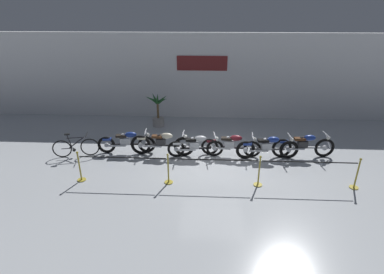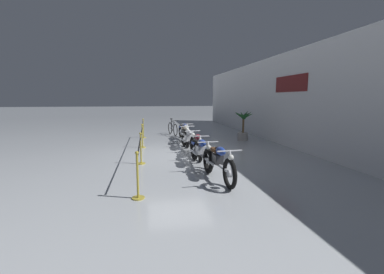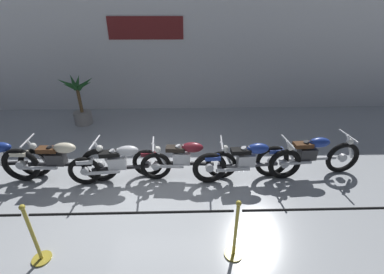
{
  "view_description": "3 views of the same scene",
  "coord_description": "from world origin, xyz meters",
  "px_view_note": "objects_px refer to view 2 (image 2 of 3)",
  "views": [
    {
      "loc": [
        -0.29,
        -9.76,
        5.25
      ],
      "look_at": [
        -0.81,
        0.43,
        0.84
      ],
      "focal_mm": 28.0,
      "sensor_mm": 36.0,
      "label": 1
    },
    {
      "loc": [
        9.88,
        -1.17,
        2.16
      ],
      "look_at": [
        -1.14,
        0.75,
        0.47
      ],
      "focal_mm": 24.0,
      "sensor_mm": 36.0,
      "label": 2
    },
    {
      "loc": [
        0.7,
        -4.08,
        3.38
      ],
      "look_at": [
        0.85,
        1.37,
        0.62
      ],
      "focal_mm": 24.0,
      "sensor_mm": 36.0,
      "label": 3
    }
  ],
  "objects_px": {
    "motorcycle_silver_2": "(188,139)",
    "stanchion_mid_left": "(142,140)",
    "bicycle": "(173,128)",
    "stanchion_far_left": "(142,132)",
    "stanchion_far_right": "(138,183)",
    "stanchion_mid_right": "(141,153)",
    "motorcycle_blue_0": "(184,131)",
    "motorcycle_maroon_3": "(197,144)",
    "potted_palm_left_of_row": "(243,126)",
    "motorcycle_blue_4": "(201,152)",
    "motorcycle_blue_5": "(218,161)",
    "motorcycle_cream_1": "(185,134)"
  },
  "relations": [
    {
      "from": "motorcycle_silver_2",
      "to": "stanchion_mid_left",
      "type": "height_order",
      "value": "stanchion_mid_left"
    },
    {
      "from": "bicycle",
      "to": "stanchion_far_left",
      "type": "distance_m",
      "value": 4.28
    },
    {
      "from": "stanchion_far_left",
      "to": "stanchion_far_right",
      "type": "distance_m",
      "value": 5.77
    },
    {
      "from": "stanchion_mid_right",
      "to": "stanchion_far_right",
      "type": "bearing_deg",
      "value": 0.0
    },
    {
      "from": "bicycle",
      "to": "stanchion_far_right",
      "type": "xyz_separation_m",
      "value": [
        9.67,
        -1.7,
        -0.02
      ]
    },
    {
      "from": "motorcycle_blue_0",
      "to": "stanchion_mid_left",
      "type": "relative_size",
      "value": 2.14
    },
    {
      "from": "stanchion_mid_right",
      "to": "stanchion_mid_left",
      "type": "bearing_deg",
      "value": 180.0
    },
    {
      "from": "motorcycle_maroon_3",
      "to": "potted_palm_left_of_row",
      "type": "height_order",
      "value": "potted_palm_left_of_row"
    },
    {
      "from": "motorcycle_blue_4",
      "to": "stanchion_mid_left",
      "type": "height_order",
      "value": "stanchion_mid_left"
    },
    {
      "from": "motorcycle_maroon_3",
      "to": "stanchion_far_right",
      "type": "relative_size",
      "value": 2.16
    },
    {
      "from": "motorcycle_silver_2",
      "to": "stanchion_far_right",
      "type": "height_order",
      "value": "stanchion_far_right"
    },
    {
      "from": "potted_palm_left_of_row",
      "to": "stanchion_far_left",
      "type": "bearing_deg",
      "value": -75.89
    },
    {
      "from": "motorcycle_silver_2",
      "to": "stanchion_far_right",
      "type": "bearing_deg",
      "value": -20.51
    },
    {
      "from": "stanchion_far_right",
      "to": "stanchion_far_left",
      "type": "bearing_deg",
      "value": -180.0
    },
    {
      "from": "motorcycle_blue_0",
      "to": "stanchion_far_right",
      "type": "relative_size",
      "value": 2.14
    },
    {
      "from": "motorcycle_blue_4",
      "to": "stanchion_far_left",
      "type": "height_order",
      "value": "stanchion_far_left"
    },
    {
      "from": "motorcycle_silver_2",
      "to": "stanchion_far_right",
      "type": "relative_size",
      "value": 2.03
    },
    {
      "from": "motorcycle_blue_5",
      "to": "stanchion_mid_left",
      "type": "bearing_deg",
      "value": -156.87
    },
    {
      "from": "motorcycle_blue_4",
      "to": "stanchion_mid_left",
      "type": "xyz_separation_m",
      "value": [
        -3.5,
        -1.89,
        -0.11
      ]
    },
    {
      "from": "motorcycle_maroon_3",
      "to": "motorcycle_blue_4",
      "type": "height_order",
      "value": "motorcycle_blue_4"
    },
    {
      "from": "motorcycle_cream_1",
      "to": "stanchion_far_left",
      "type": "relative_size",
      "value": 0.28
    },
    {
      "from": "motorcycle_blue_5",
      "to": "motorcycle_silver_2",
      "type": "bearing_deg",
      "value": -177.56
    },
    {
      "from": "stanchion_far_left",
      "to": "stanchion_mid_right",
      "type": "height_order",
      "value": "same"
    },
    {
      "from": "motorcycle_blue_4",
      "to": "bicycle",
      "type": "xyz_separation_m",
      "value": [
        -7.25,
        -0.18,
        -0.09
      ]
    },
    {
      "from": "potted_palm_left_of_row",
      "to": "motorcycle_blue_5",
      "type": "bearing_deg",
      "value": -26.63
    },
    {
      "from": "motorcycle_blue_5",
      "to": "bicycle",
      "type": "relative_size",
      "value": 1.41
    },
    {
      "from": "motorcycle_cream_1",
      "to": "motorcycle_blue_4",
      "type": "height_order",
      "value": "motorcycle_cream_1"
    },
    {
      "from": "motorcycle_blue_5",
      "to": "stanchion_far_left",
      "type": "distance_m",
      "value": 5.17
    },
    {
      "from": "motorcycle_blue_0",
      "to": "motorcycle_maroon_3",
      "type": "relative_size",
      "value": 0.99
    },
    {
      "from": "stanchion_far_right",
      "to": "motorcycle_cream_1",
      "type": "bearing_deg",
      "value": 162.78
    },
    {
      "from": "motorcycle_silver_2",
      "to": "potted_palm_left_of_row",
      "type": "xyz_separation_m",
      "value": [
        -1.94,
        3.19,
        0.28
      ]
    },
    {
      "from": "motorcycle_maroon_3",
      "to": "bicycle",
      "type": "height_order",
      "value": "bicycle"
    },
    {
      "from": "motorcycle_blue_4",
      "to": "stanchion_far_right",
      "type": "xyz_separation_m",
      "value": [
        2.42,
        -1.89,
        -0.11
      ]
    },
    {
      "from": "motorcycle_cream_1",
      "to": "stanchion_far_right",
      "type": "distance_m",
      "value": 6.69
    },
    {
      "from": "potted_palm_left_of_row",
      "to": "stanchion_far_left",
      "type": "distance_m",
      "value": 5.26
    },
    {
      "from": "motorcycle_blue_5",
      "to": "stanchion_far_right",
      "type": "height_order",
      "value": "stanchion_far_right"
    },
    {
      "from": "stanchion_mid_left",
      "to": "stanchion_mid_right",
      "type": "distance_m",
      "value": 2.89
    },
    {
      "from": "motorcycle_blue_4",
      "to": "bicycle",
      "type": "bearing_deg",
      "value": -178.54
    },
    {
      "from": "motorcycle_maroon_3",
      "to": "stanchion_mid_left",
      "type": "height_order",
      "value": "stanchion_mid_left"
    },
    {
      "from": "motorcycle_maroon_3",
      "to": "stanchion_mid_left",
      "type": "bearing_deg",
      "value": -136.48
    },
    {
      "from": "potted_palm_left_of_row",
      "to": "bicycle",
      "type": "bearing_deg",
      "value": -127.75
    },
    {
      "from": "stanchion_mid_left",
      "to": "potted_palm_left_of_row",
      "type": "bearing_deg",
      "value": 102.45
    },
    {
      "from": "potted_palm_left_of_row",
      "to": "stanchion_mid_right",
      "type": "height_order",
      "value": "potted_palm_left_of_row"
    },
    {
      "from": "motorcycle_blue_5",
      "to": "stanchion_mid_right",
      "type": "xyz_separation_m",
      "value": [
        -1.99,
        -2.08,
        -0.13
      ]
    },
    {
      "from": "motorcycle_cream_1",
      "to": "potted_palm_left_of_row",
      "type": "height_order",
      "value": "potted_palm_left_of_row"
    },
    {
      "from": "bicycle",
      "to": "stanchion_far_right",
      "type": "height_order",
      "value": "stanchion_far_right"
    },
    {
      "from": "stanchion_far_right",
      "to": "motorcycle_silver_2",
      "type": "bearing_deg",
      "value": 159.49
    },
    {
      "from": "motorcycle_maroon_3",
      "to": "motorcycle_blue_4",
      "type": "xyz_separation_m",
      "value": [
        1.35,
        -0.16,
        0.0
      ]
    },
    {
      "from": "motorcycle_silver_2",
      "to": "bicycle",
      "type": "distance_m",
      "value": 4.57
    },
    {
      "from": "motorcycle_cream_1",
      "to": "motorcycle_silver_2",
      "type": "distance_m",
      "value": 1.29
    }
  ]
}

